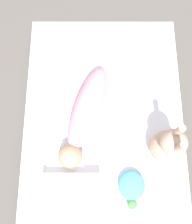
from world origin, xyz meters
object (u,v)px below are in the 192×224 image
at_px(bunny_plush, 169,146).
at_px(turtle_plush, 132,187).
at_px(swaddled_baby, 85,114).
at_px(pillow, 70,213).

distance_m(bunny_plush, turtle_plush, 0.28).
height_order(swaddled_baby, turtle_plush, swaddled_baby).
bearing_deg(pillow, bunny_plush, 123.32).
xyz_separation_m(pillow, bunny_plush, (-0.32, 0.49, 0.09)).
height_order(pillow, bunny_plush, bunny_plush).
bearing_deg(pillow, swaddled_baby, 171.84).
height_order(bunny_plush, turtle_plush, bunny_plush).
bearing_deg(swaddled_baby, pillow, 10.52).
height_order(swaddled_baby, bunny_plush, bunny_plush).
distance_m(pillow, bunny_plush, 0.59).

